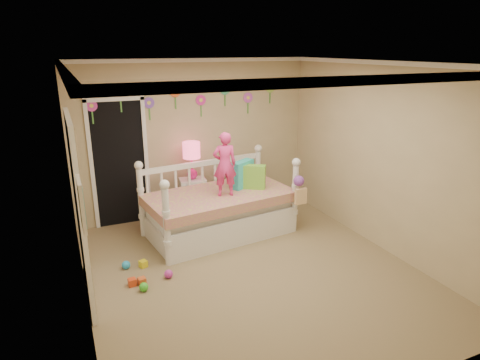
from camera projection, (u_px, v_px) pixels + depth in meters
name	position (u px, v px, depth m)	size (l,w,h in m)	color
floor	(252.00, 271.00, 5.39)	(4.00, 4.50, 0.01)	#7F684C
ceiling	(254.00, 63.00, 4.60)	(4.00, 4.50, 0.01)	white
back_wall	(195.00, 139.00, 6.95)	(4.00, 0.01, 2.60)	tan
left_wall	(75.00, 198.00, 4.22)	(0.01, 4.50, 2.60)	tan
right_wall	(383.00, 158.00, 5.76)	(0.01, 4.50, 2.60)	tan
crown_molding	(254.00, 66.00, 4.61)	(4.00, 4.50, 0.06)	white
daybed	(219.00, 197.00, 6.31)	(2.21, 1.19, 1.20)	white
pillow_turquoise	(243.00, 174.00, 6.48)	(0.42, 0.15, 0.42)	#26BFA1
pillow_lime	(253.00, 177.00, 6.43)	(0.39, 0.14, 0.37)	#79C23B
child	(225.00, 164.00, 6.04)	(0.35, 0.23, 0.95)	#F5378C
nightstand	(193.00, 199.00, 6.94)	(0.42, 0.32, 0.70)	white
table_lamp	(192.00, 155.00, 6.71)	(0.28, 0.28, 0.62)	#F0208F
closet_doorway	(120.00, 163.00, 6.54)	(0.90, 0.04, 2.07)	black
flower_decals	(188.00, 101.00, 6.71)	(3.40, 0.02, 0.50)	#B2668C
mirror_closet	(80.00, 211.00, 4.58)	(0.07, 1.30, 2.10)	white
wall_picture	(81.00, 204.00, 3.37)	(0.05, 0.34, 0.42)	white
hanging_bag	(299.00, 191.00, 6.17)	(0.20, 0.16, 0.36)	beige
toy_scatter	(167.00, 281.00, 5.05)	(0.80, 1.30, 0.11)	#996666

